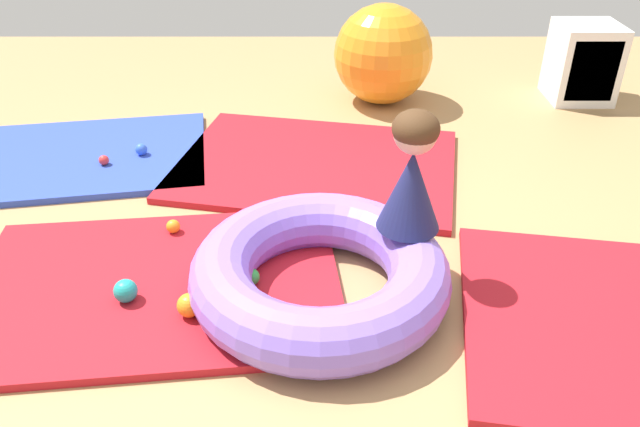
% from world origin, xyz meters
% --- Properties ---
extents(ground_plane, '(8.00, 8.00, 0.00)m').
position_xyz_m(ground_plane, '(0.00, 0.00, 0.00)').
color(ground_plane, tan).
extents(gym_mat_near_right, '(1.85, 1.52, 0.04)m').
position_xyz_m(gym_mat_near_right, '(-0.07, 1.20, 0.02)').
color(gym_mat_near_right, '#B21923').
rests_on(gym_mat_near_right, ground).
extents(gym_mat_near_left, '(1.65, 1.31, 0.04)m').
position_xyz_m(gym_mat_near_left, '(-1.52, 1.30, 0.02)').
color(gym_mat_near_left, '#2D47B7').
rests_on(gym_mat_near_left, ground).
extents(gym_mat_far_left, '(1.73, 1.28, 0.04)m').
position_xyz_m(gym_mat_far_left, '(-0.77, 0.02, 0.02)').
color(gym_mat_far_left, '#B21923').
rests_on(gym_mat_far_left, ground).
extents(inflatable_cushion, '(1.12, 1.12, 0.27)m').
position_xyz_m(inflatable_cushion, '(-0.04, -0.03, 0.13)').
color(inflatable_cushion, '#8466E0').
rests_on(inflatable_cushion, ground).
extents(child_in_navy, '(0.32, 0.32, 0.54)m').
position_xyz_m(child_in_navy, '(0.34, 0.14, 0.53)').
color(child_in_navy, navy).
rests_on(child_in_navy, inflatable_cushion).
extents(play_ball_orange, '(0.10, 0.10, 0.10)m').
position_xyz_m(play_ball_orange, '(-0.58, -0.19, 0.09)').
color(play_ball_orange, orange).
rests_on(play_ball_orange, gym_mat_far_left).
extents(play_ball_teal, '(0.10, 0.10, 0.10)m').
position_xyz_m(play_ball_teal, '(-0.87, -0.10, 0.09)').
color(play_ball_teal, teal).
rests_on(play_ball_teal, gym_mat_far_left).
extents(play_ball_green, '(0.08, 0.08, 0.08)m').
position_xyz_m(play_ball_green, '(-0.35, 0.01, 0.08)').
color(play_ball_green, green).
rests_on(play_ball_green, gym_mat_far_left).
extents(play_ball_blue, '(0.07, 0.07, 0.07)m').
position_xyz_m(play_ball_blue, '(-1.14, 1.29, 0.08)').
color(play_ball_blue, blue).
rests_on(play_ball_blue, gym_mat_near_left).
extents(play_ball_pink, '(0.09, 0.09, 0.09)m').
position_xyz_m(play_ball_pink, '(0.60, 1.46, 0.09)').
color(play_ball_pink, pink).
rests_on(play_ball_pink, gym_mat_near_right).
extents(play_ball_red, '(0.06, 0.06, 0.06)m').
position_xyz_m(play_ball_red, '(-1.33, 1.16, 0.07)').
color(play_ball_red, red).
rests_on(play_ball_red, gym_mat_near_left).
extents(play_ball_orange_second, '(0.07, 0.07, 0.07)m').
position_xyz_m(play_ball_orange_second, '(-0.77, 0.43, 0.07)').
color(play_ball_orange_second, orange).
rests_on(play_ball_orange_second, gym_mat_far_left).
extents(exercise_ball_large, '(0.72, 0.72, 0.72)m').
position_xyz_m(exercise_ball_large, '(0.42, 2.29, 0.36)').
color(exercise_ball_large, orange).
rests_on(exercise_ball_large, ground).
extents(storage_cube, '(0.44, 0.44, 0.56)m').
position_xyz_m(storage_cube, '(1.91, 2.32, 0.28)').
color(storage_cube, white).
rests_on(storage_cube, ground).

